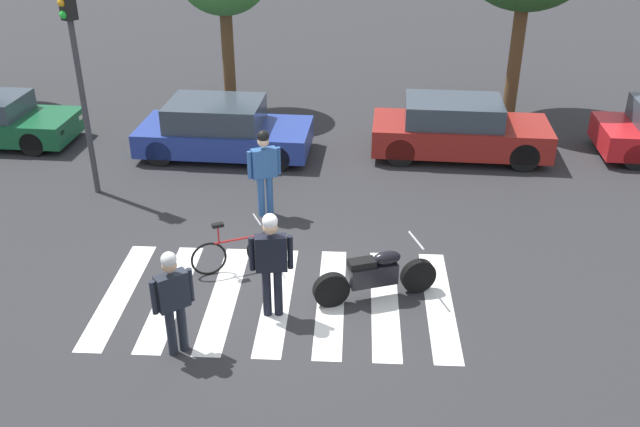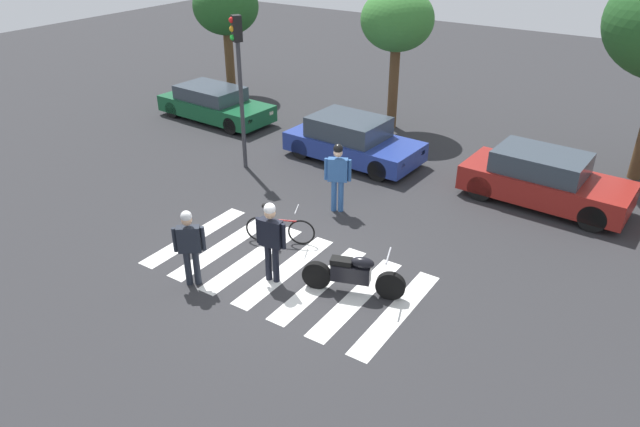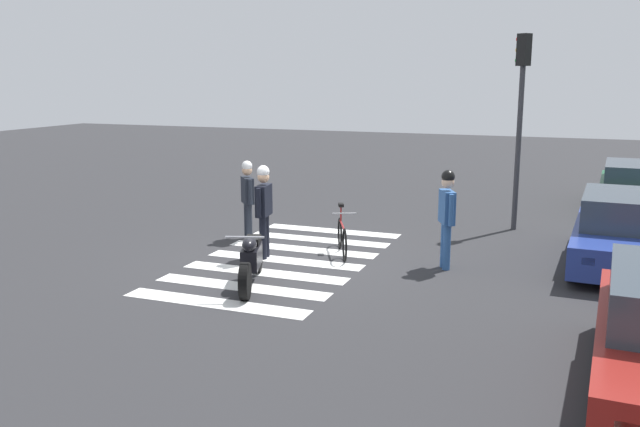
# 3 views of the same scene
# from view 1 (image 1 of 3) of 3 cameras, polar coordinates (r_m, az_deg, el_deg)

# --- Properties ---
(ground_plane) EXTENTS (60.00, 60.00, 0.00)m
(ground_plane) POSITION_cam_1_polar(r_m,az_deg,el_deg) (11.88, -3.49, -6.91)
(ground_plane) COLOR #2B2B2D
(police_motorcycle) EXTENTS (2.07, 0.94, 1.02)m
(police_motorcycle) POSITION_cam_1_polar(r_m,az_deg,el_deg) (11.66, 4.51, -5.04)
(police_motorcycle) COLOR black
(police_motorcycle) RESTS_ON ground_plane
(leaning_bicycle) EXTENTS (1.52, 0.74, 0.98)m
(leaning_bicycle) POSITION_cam_1_polar(r_m,az_deg,el_deg) (12.54, -6.83, -3.08)
(leaning_bicycle) COLOR black
(leaning_bicycle) RESTS_ON ground_plane
(officer_on_foot) EXTENTS (0.68, 0.26, 1.83)m
(officer_on_foot) POSITION_cam_1_polar(r_m,az_deg,el_deg) (10.94, -3.98, -3.60)
(officer_on_foot) COLOR black
(officer_on_foot) RESTS_ON ground_plane
(officer_by_motorcycle) EXTENTS (0.53, 0.45, 1.73)m
(officer_by_motorcycle) POSITION_cam_1_polar(r_m,az_deg,el_deg) (10.38, -11.86, -6.61)
(officer_by_motorcycle) COLOR #1E232D
(officer_by_motorcycle) RESTS_ON ground_plane
(pedestrian_bystander) EXTENTS (0.64, 0.39, 1.85)m
(pedestrian_bystander) POSITION_cam_1_polar(r_m,az_deg,el_deg) (14.03, -4.55, 3.81)
(pedestrian_bystander) COLOR #2D5999
(pedestrian_bystander) RESTS_ON ground_plane
(crosswalk_stripes) EXTENTS (5.85, 3.16, 0.01)m
(crosswalk_stripes) POSITION_cam_1_polar(r_m,az_deg,el_deg) (11.88, -3.49, -6.89)
(crosswalk_stripes) COLOR silver
(crosswalk_stripes) RESTS_ON ground_plane
(car_blue_hatchback) EXTENTS (4.21, 2.08, 1.34)m
(car_blue_hatchback) POSITION_cam_1_polar(r_m,az_deg,el_deg) (17.30, -7.95, 6.76)
(car_blue_hatchback) COLOR black
(car_blue_hatchback) RESTS_ON ground_plane
(car_maroon_wagon) EXTENTS (4.29, 1.96, 1.41)m
(car_maroon_wagon) POSITION_cam_1_polar(r_m,az_deg,el_deg) (17.36, 11.16, 6.71)
(car_maroon_wagon) COLOR black
(car_maroon_wagon) RESTS_ON ground_plane
(traffic_light_pole) EXTENTS (0.33, 0.36, 4.43)m
(traffic_light_pole) POSITION_cam_1_polar(r_m,az_deg,el_deg) (15.18, -19.22, 11.77)
(traffic_light_pole) COLOR #38383D
(traffic_light_pole) RESTS_ON ground_plane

